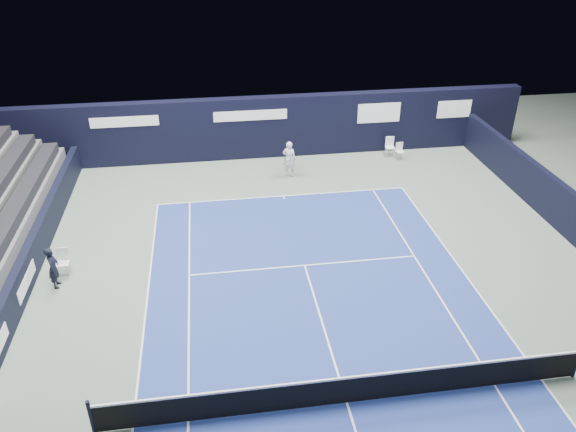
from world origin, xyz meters
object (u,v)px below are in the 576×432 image
object	(u,v)px
tennis_player	(289,159)
line_judge_chair	(63,260)
folding_chair_back_b	(400,150)
tennis_net	(348,389)
folding_chair_back_a	(390,143)

from	to	relation	value
tennis_player	line_judge_chair	bearing A→B (deg)	-143.23
folding_chair_back_b	tennis_net	size ratio (longest dim) A/B	0.07
folding_chair_back_b	tennis_player	bearing A→B (deg)	-173.83
folding_chair_back_a	tennis_net	distance (m)	16.78
line_judge_chair	tennis_net	bearing A→B (deg)	-41.69
folding_chair_back_a	tennis_net	xyz separation A→B (m)	(-6.04, -15.65, -0.14)
folding_chair_back_a	folding_chair_back_b	bearing A→B (deg)	-48.50
tennis_net	tennis_player	bearing A→B (deg)	87.64
folding_chair_back_b	tennis_net	bearing A→B (deg)	-118.44
folding_chair_back_a	line_judge_chair	world-z (taller)	line_judge_chair
folding_chair_back_b	folding_chair_back_a	bearing A→B (deg)	120.40
folding_chair_back_b	tennis_player	xyz separation A→B (m)	(-5.83, -1.20, 0.39)
folding_chair_back_b	tennis_net	xyz separation A→B (m)	(-6.41, -15.14, 0.03)
folding_chair_back_b	line_judge_chair	size ratio (longest dim) A/B	0.86
folding_chair_back_a	tennis_net	world-z (taller)	tennis_net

